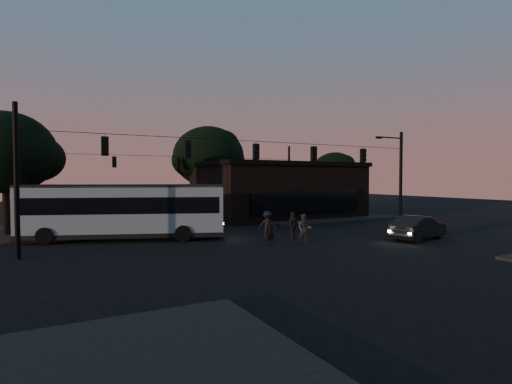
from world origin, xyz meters
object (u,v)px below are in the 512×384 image
pedestrian_d (268,225)px  pedestrian_b (304,229)px  car (419,227)px  pedestrian_a (270,232)px  building (278,190)px  bus (125,209)px  pedestrian_c (293,226)px

pedestrian_d → pedestrian_b: bearing=149.1°
car → pedestrian_a: pedestrian_a is taller
building → pedestrian_b: building is taller
building → bus: size_ratio=1.23×
building → pedestrian_a: bearing=-123.1°
pedestrian_b → pedestrian_d: pedestrian_d is taller
building → pedestrian_d: size_ratio=8.59×
building → car: building is taller
car → pedestrian_c: size_ratio=2.69×
building → pedestrian_c: (-6.89, -13.02, -1.85)m
bus → pedestrian_b: 11.29m
pedestrian_a → pedestrian_c: pedestrian_c is taller
bus → pedestrian_d: 9.07m
building → pedestrian_b: size_ratio=8.80×
building → car: 17.10m
pedestrian_d → bus: bearing=6.8°
pedestrian_b → pedestrian_c: pedestrian_b is taller
car → pedestrian_b: (-7.20, 2.27, 0.11)m
bus → car: bearing=-7.5°
pedestrian_a → pedestrian_c: (2.55, 1.46, 0.09)m
pedestrian_b → building: bearing=104.8°
building → pedestrian_d: bearing=-124.2°
car → pedestrian_c: pedestrian_c is taller
pedestrian_a → pedestrian_b: size_ratio=0.88×
car → pedestrian_b: size_ratio=2.65×
car → bus: bearing=48.9°
pedestrian_b → car: bearing=23.4°
pedestrian_b → pedestrian_c: size_ratio=1.02×
pedestrian_a → pedestrian_b: bearing=-1.2°
bus → pedestrian_b: (9.12, -6.58, -1.08)m
bus → car: (16.32, -8.85, -1.19)m
bus → car: 18.60m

